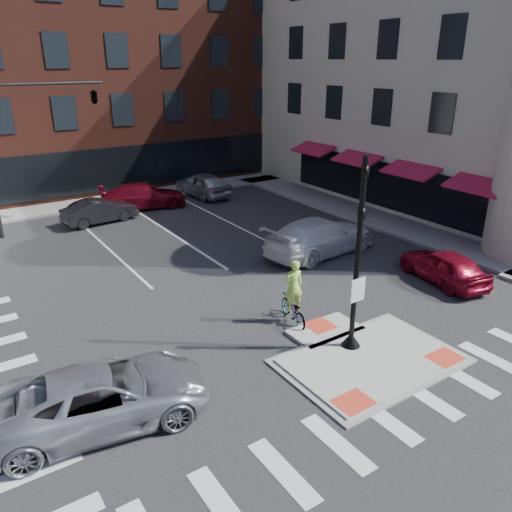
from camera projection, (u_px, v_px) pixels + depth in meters
ground at (359, 354)px, 15.50m from camera, size 120.00×120.00×0.00m
refuge_island at (365, 357)px, 15.29m from camera, size 5.40×4.65×0.13m
sidewalk_e at (371, 216)px, 28.78m from camera, size 3.00×24.00×0.15m
sidewalk_n at (161, 192)px, 34.03m from camera, size 26.00×3.00×0.15m
building_n at (102, 69)px, 38.90m from camera, size 24.40×18.40×15.50m
building_e at (482, 67)px, 32.53m from camera, size 21.90×23.90×17.70m
building_far_right at (95, 81)px, 59.68m from camera, size 12.00×12.00×12.00m
signal_pole at (356, 281)px, 14.94m from camera, size 0.60×0.60×5.98m
mast_arm_signal at (66, 108)px, 25.34m from camera, size 6.10×2.24×8.00m
silver_suv at (103, 396)px, 12.41m from camera, size 5.75×3.35×1.50m
red_sedan at (444, 266)px, 20.33m from camera, size 2.27×4.24×1.37m
white_pickup at (320, 236)px, 23.24m from camera, size 6.03×2.96×1.69m
bg_car_dark at (100, 211)px, 27.68m from camera, size 4.20×1.87×1.34m
bg_car_silver at (203, 184)px, 33.00m from camera, size 2.37×4.84×1.59m
bg_car_red at (143, 196)px, 30.37m from camera, size 5.47×3.09×1.50m
cyclist at (293, 302)px, 17.14m from camera, size 1.02×1.93×2.30m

